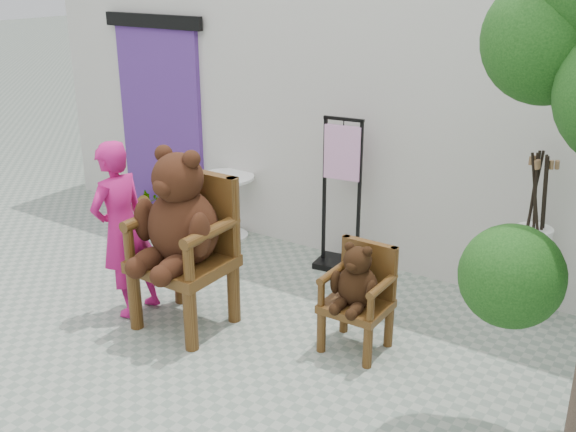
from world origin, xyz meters
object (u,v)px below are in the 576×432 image
(display_stand, at_px, (341,212))
(chair_big, at_px, (182,227))
(person, at_px, (123,229))
(cafe_table, at_px, (227,199))
(stool_bucket, at_px, (532,247))
(chair_small, at_px, (358,287))

(display_stand, bearing_deg, chair_big, -114.76)
(person, height_order, display_stand, display_stand)
(cafe_table, height_order, stool_bucket, stool_bucket)
(chair_small, bearing_deg, display_stand, 124.47)
(chair_big, xyz_separation_m, display_stand, (0.52, 1.69, -0.28))
(chair_big, distance_m, cafe_table, 1.96)
(chair_small, relative_size, stool_bucket, 0.61)
(display_stand, bearing_deg, stool_bucket, -7.63)
(cafe_table, bearing_deg, chair_small, -28.70)
(person, relative_size, stool_bucket, 1.03)
(chair_small, relative_size, person, 0.60)
(display_stand, distance_m, stool_bucket, 1.81)
(display_stand, relative_size, stool_bucket, 1.04)
(chair_small, distance_m, display_stand, 1.50)
(stool_bucket, bearing_deg, display_stand, -179.94)
(chair_small, height_order, display_stand, display_stand)
(chair_small, bearing_deg, stool_bucket, 52.14)
(chair_small, height_order, person, person)
(chair_big, bearing_deg, display_stand, 72.93)
(chair_big, xyz_separation_m, person, (-0.60, -0.09, -0.12))
(cafe_table, xyz_separation_m, display_stand, (1.42, -0.00, 0.14))
(person, bearing_deg, chair_big, 100.55)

